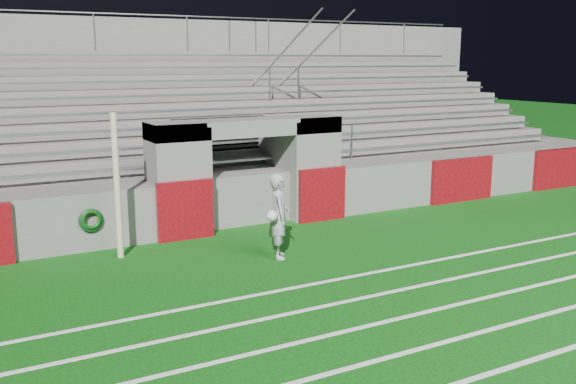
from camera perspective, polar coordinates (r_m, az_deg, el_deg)
ground at (r=12.93m, az=3.08°, el=-6.28°), size 90.00×90.00×0.00m
field_post at (r=13.35m, az=-14.95°, el=0.49°), size 0.13×0.13×2.97m
field_markings at (r=9.37m, az=19.92°, el=-14.17°), size 28.00×8.09×0.01m
stadium_structure at (r=19.69m, az=-9.21°, el=4.24°), size 26.00×8.48×5.42m
goalkeeper_with_ball at (r=13.01m, az=-0.80°, el=-2.12°), size 0.72×0.75×1.76m
hose_coil at (r=14.02m, az=-17.11°, el=-2.40°), size 0.51×0.14×0.51m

